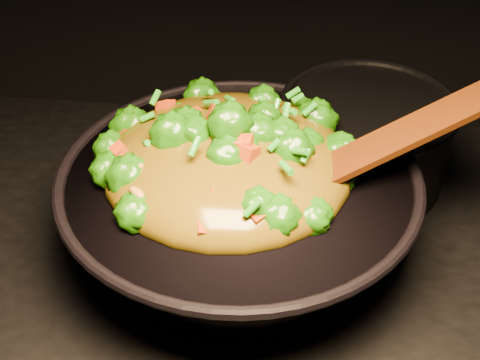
# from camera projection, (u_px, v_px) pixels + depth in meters

# --- Properties ---
(wok) EXTENTS (0.50, 0.50, 0.12)m
(wok) POSITION_uv_depth(u_px,v_px,m) (239.00, 213.00, 0.85)
(wok) COLOR black
(wok) RESTS_ON stovetop
(stir_fry) EXTENTS (0.39, 0.39, 0.11)m
(stir_fry) POSITION_uv_depth(u_px,v_px,m) (227.00, 133.00, 0.79)
(stir_fry) COLOR #1C5C06
(stir_fry) RESTS_ON wok
(spatula) EXTENTS (0.30, 0.15, 0.13)m
(spatula) POSITION_uv_depth(u_px,v_px,m) (385.00, 144.00, 0.78)
(spatula) COLOR #3D1807
(spatula) RESTS_ON wok
(back_pot) EXTENTS (0.25, 0.25, 0.14)m
(back_pot) POSITION_uv_depth(u_px,v_px,m) (364.00, 140.00, 0.97)
(back_pot) COLOR black
(back_pot) RESTS_ON stovetop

